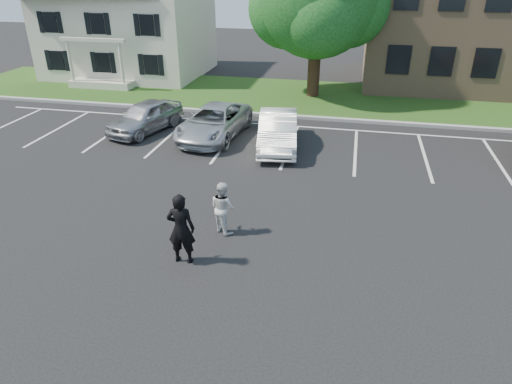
{
  "coord_description": "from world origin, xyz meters",
  "views": [
    {
      "loc": [
        2.45,
        -10.43,
        7.19
      ],
      "look_at": [
        0.0,
        1.0,
        1.25
      ],
      "focal_mm": 32.0,
      "sensor_mm": 36.0,
      "label": 1
    }
  ],
  "objects_px": {
    "house": "(128,16)",
    "man_black_suit": "(181,229)",
    "car_silver_minivan": "(214,122)",
    "car_silver_west": "(145,117)",
    "man_white_shirt": "(223,207)",
    "car_white_sedan": "(278,131)"
  },
  "relations": [
    {
      "from": "man_white_shirt",
      "to": "car_silver_minivan",
      "type": "relative_size",
      "value": 0.32
    },
    {
      "from": "car_silver_west",
      "to": "man_black_suit",
      "type": "bearing_deg",
      "value": -43.9
    },
    {
      "from": "man_black_suit",
      "to": "car_silver_minivan",
      "type": "bearing_deg",
      "value": -84.1
    },
    {
      "from": "car_white_sedan",
      "to": "car_silver_minivan",
      "type": "bearing_deg",
      "value": 159.14
    },
    {
      "from": "car_white_sedan",
      "to": "man_black_suit",
      "type": "bearing_deg",
      "value": -105.17
    },
    {
      "from": "house",
      "to": "car_silver_west",
      "type": "xyz_separation_m",
      "value": [
        6.1,
        -11.42,
        -3.12
      ]
    },
    {
      "from": "man_white_shirt",
      "to": "car_white_sedan",
      "type": "height_order",
      "value": "man_white_shirt"
    },
    {
      "from": "house",
      "to": "man_black_suit",
      "type": "xyz_separation_m",
      "value": [
        11.44,
        -20.95,
        -2.83
      ]
    },
    {
      "from": "house",
      "to": "man_black_suit",
      "type": "relative_size",
      "value": 5.17
    },
    {
      "from": "house",
      "to": "man_white_shirt",
      "type": "height_order",
      "value": "house"
    },
    {
      "from": "car_silver_west",
      "to": "car_silver_minivan",
      "type": "distance_m",
      "value": 3.36
    },
    {
      "from": "man_white_shirt",
      "to": "car_silver_west",
      "type": "distance_m",
      "value": 9.86
    },
    {
      "from": "man_white_shirt",
      "to": "car_silver_west",
      "type": "height_order",
      "value": "man_white_shirt"
    },
    {
      "from": "man_white_shirt",
      "to": "car_white_sedan",
      "type": "relative_size",
      "value": 0.35
    },
    {
      "from": "car_silver_west",
      "to": "car_white_sedan",
      "type": "relative_size",
      "value": 0.92
    },
    {
      "from": "car_silver_west",
      "to": "car_white_sedan",
      "type": "bearing_deg",
      "value": 10.21
    },
    {
      "from": "man_white_shirt",
      "to": "car_silver_minivan",
      "type": "distance_m",
      "value": 8.2
    },
    {
      "from": "car_silver_west",
      "to": "car_silver_minivan",
      "type": "relative_size",
      "value": 0.83
    },
    {
      "from": "car_silver_west",
      "to": "car_white_sedan",
      "type": "height_order",
      "value": "car_white_sedan"
    },
    {
      "from": "car_silver_minivan",
      "to": "car_white_sedan",
      "type": "xyz_separation_m",
      "value": [
        3.03,
        -0.67,
        0.05
      ]
    },
    {
      "from": "house",
      "to": "car_silver_west",
      "type": "distance_m",
      "value": 13.32
    },
    {
      "from": "house",
      "to": "car_silver_minivan",
      "type": "height_order",
      "value": "house"
    }
  ]
}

